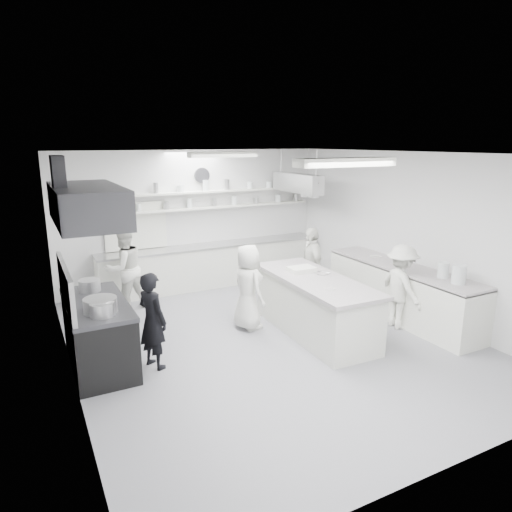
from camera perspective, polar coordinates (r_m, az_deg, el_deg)
name	(u,v)px	position (r m, az deg, el deg)	size (l,w,h in m)	color
floor	(269,340)	(7.70, 1.63, -10.41)	(6.00, 7.00, 0.02)	gray
ceiling	(270,153)	(7.01, 1.81, 12.69)	(6.00, 7.00, 0.02)	silver
wall_back	(194,219)	(10.35, -7.72, 4.60)	(6.00, 0.04, 3.00)	silver
wall_front	(455,331)	(4.61, 23.49, -8.50)	(6.00, 0.04, 3.00)	silver
wall_left	(64,276)	(6.37, -22.67, -2.33)	(0.04, 7.00, 3.00)	silver
wall_right	(411,234)	(9.02, 18.67, 2.59)	(0.04, 7.00, 3.00)	silver
stove	(99,335)	(7.12, -18.93, -9.27)	(0.80, 1.80, 0.90)	black
exhaust_hood	(87,204)	(6.63, -20.23, 6.03)	(0.85, 2.00, 0.50)	#36363A
back_counter	(213,265)	(10.39, -5.42, -1.16)	(5.00, 0.60, 0.92)	silver
shelf_lower	(225,206)	(10.44, -3.88, 6.17)	(4.20, 0.26, 0.04)	silver
shelf_upper	(225,191)	(10.40, -3.92, 8.08)	(4.20, 0.26, 0.04)	silver
pass_through_window	(136,226)	(9.98, -14.72, 3.63)	(1.30, 0.04, 1.00)	black
wall_clock	(202,175)	(10.27, -6.75, 9.90)	(0.32, 0.32, 0.05)	silver
right_counter	(400,293)	(8.89, 17.49, -4.35)	(0.74, 3.30, 0.94)	silver
pot_rack	(297,183)	(10.13, 5.14, 9.03)	(0.30, 1.60, 0.40)	#AEAFAF
light_fixture_front	(346,162)	(5.51, 11.10, 11.34)	(1.30, 0.25, 0.10)	silver
light_fixture_rear	(223,155)	(8.63, -4.14, 12.45)	(1.30, 0.25, 0.10)	silver
prep_island	(315,307)	(7.85, 7.31, -6.30)	(0.93, 2.50, 0.92)	silver
stove_pot	(100,307)	(6.50, -18.73, -5.99)	(0.44, 0.44, 0.24)	#AEAFAF
cook_stove	(152,321)	(6.73, -12.72, -7.81)	(0.52, 0.34, 1.42)	black
cook_back	(124,268)	(9.10, -16.01, -1.49)	(0.80, 0.62, 1.64)	silver
cook_island_left	(248,287)	(7.91, -0.98, -3.87)	(0.73, 0.47, 1.49)	silver
cook_island_right	(311,266)	(9.12, 6.87, -1.28)	(0.91, 0.38, 1.56)	silver
cook_right	(401,287)	(8.32, 17.54, -3.66)	(0.95, 0.55, 1.48)	silver
bowl_island_a	(322,274)	(7.98, 8.18, -2.28)	(0.25, 0.25, 0.06)	#AEAFAF
bowl_island_b	(330,290)	(7.16, 9.13, -4.25)	(0.17, 0.17, 0.05)	silver
bowl_right	(376,257)	(9.29, 14.64, -0.18)	(0.21, 0.21, 0.05)	silver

